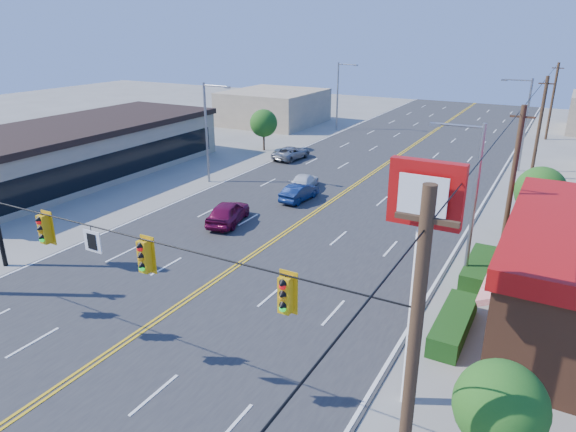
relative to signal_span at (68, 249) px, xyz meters
The scene contains 20 objects.
ground 4.89m from the signal_span, ahead, with size 160.00×160.00×0.00m, color gray.
road 20.58m from the signal_span, 89.66° to the left, with size 20.00×120.00×0.06m, color #2D2D30.
signal_span is the anchor object (origin of this frame).
kfc_pylon 11.87m from the signal_span, 19.78° to the left, with size 2.20×0.36×8.50m.
strip_mall 28.46m from the signal_span, 140.56° to the left, with size 10.40×26.40×4.40m.
streetlight_se 17.76m from the signal_span, 52.06° to the left, with size 2.55×0.25×8.00m.
streetlight_ne 39.54m from the signal_span, 73.98° to the left, with size 2.55×0.25×8.00m.
streetlight_sw 24.46m from the signal_span, 115.88° to the left, with size 2.55×0.25×8.00m.
streetlight_nw 49.17m from the signal_span, 102.54° to the left, with size 2.55×0.25×8.00m.
utility_pole_near 21.82m from the signal_span, 55.61° to the left, with size 0.28×0.28×8.40m, color #47301E.
utility_pole_mid 38.06m from the signal_span, 71.11° to the left, with size 0.28×0.28×8.40m, color #47301E.
utility_pole_far 55.39m from the signal_span, 77.15° to the left, with size 0.28×0.28×8.40m, color #47301E.
tree_kfc_rear 25.95m from the signal_span, 58.24° to the left, with size 2.94×2.94×4.41m.
tree_kfc_front 14.46m from the signal_span, ahead, with size 2.52×2.52×3.78m.
tree_west 36.42m from the signal_span, 110.75° to the left, with size 2.80×2.80×4.20m.
bld_west_far 52.03m from the signal_span, 112.50° to the left, with size 11.00×12.00×4.20m, color tan.
car_magenta 15.97m from the signal_span, 104.85° to the left, with size 1.75×4.34×1.48m, color maroon.
car_blue 21.75m from the signal_span, 95.51° to the left, with size 1.31×3.76×1.24m, color #0D1E4C.
car_white 24.54m from the signal_span, 97.33° to the left, with size 1.64×4.03×1.17m, color white.
car_silver 33.26m from the signal_span, 104.92° to the left, with size 2.02×4.39×1.22m, color gray.
Camera 1 is at (14.36, -10.51, 12.14)m, focal length 32.00 mm.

